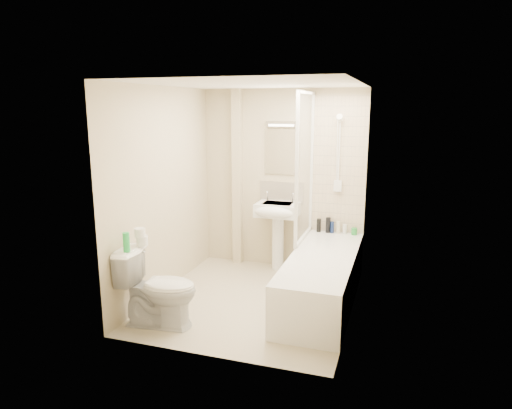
% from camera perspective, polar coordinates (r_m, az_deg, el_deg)
% --- Properties ---
extents(floor, '(2.50, 2.50, 0.00)m').
position_cam_1_polar(floor, '(5.33, -0.34, -11.87)').
color(floor, beige).
rests_on(floor, ground).
extents(wall_back, '(2.20, 0.02, 2.40)m').
position_cam_1_polar(wall_back, '(6.14, 3.30, 3.06)').
color(wall_back, beige).
rests_on(wall_back, ground).
extents(wall_left, '(0.02, 2.50, 2.40)m').
position_cam_1_polar(wall_left, '(5.40, -11.51, 1.56)').
color(wall_left, beige).
rests_on(wall_left, ground).
extents(wall_right, '(0.02, 2.50, 2.40)m').
position_cam_1_polar(wall_right, '(4.74, 12.36, 0.05)').
color(wall_right, beige).
rests_on(wall_right, ground).
extents(ceiling, '(2.20, 2.50, 0.02)m').
position_cam_1_polar(ceiling, '(4.87, -0.38, 14.85)').
color(ceiling, white).
rests_on(ceiling, wall_back).
extents(tile_back, '(0.70, 0.01, 1.75)m').
position_cam_1_polar(tile_back, '(5.96, 10.32, 4.78)').
color(tile_back, beige).
rests_on(tile_back, wall_back).
extents(tile_right, '(0.01, 2.10, 1.75)m').
position_cam_1_polar(tile_right, '(4.90, 12.58, 3.10)').
color(tile_right, beige).
rests_on(tile_right, wall_right).
extents(pipe_boxing, '(0.12, 0.12, 2.40)m').
position_cam_1_polar(pipe_boxing, '(6.27, -2.33, 3.26)').
color(pipe_boxing, beige).
rests_on(pipe_boxing, ground).
extents(splashback, '(0.60, 0.02, 0.30)m').
position_cam_1_polar(splashback, '(6.17, 3.20, 1.49)').
color(splashback, beige).
rests_on(splashback, wall_back).
extents(mirror, '(0.46, 0.01, 0.60)m').
position_cam_1_polar(mirror, '(6.09, 3.26, 6.58)').
color(mirror, white).
rests_on(mirror, wall_back).
extents(strip_light, '(0.42, 0.07, 0.07)m').
position_cam_1_polar(strip_light, '(6.04, 3.25, 10.05)').
color(strip_light, silver).
rests_on(strip_light, wall_back).
extents(bathtub, '(0.70, 2.10, 0.55)m').
position_cam_1_polar(bathtub, '(5.24, 8.27, -9.05)').
color(bathtub, white).
rests_on(bathtub, ground).
extents(shower_screen, '(0.04, 0.92, 1.80)m').
position_cam_1_polar(shower_screen, '(5.58, 6.14, 4.68)').
color(shower_screen, white).
rests_on(shower_screen, bathtub).
extents(shower_fixture, '(0.10, 0.16, 0.99)m').
position_cam_1_polar(shower_fixture, '(5.90, 10.29, 5.89)').
color(shower_fixture, white).
rests_on(shower_fixture, wall_back).
extents(pedestal_sink, '(0.55, 0.50, 1.05)m').
position_cam_1_polar(pedestal_sink, '(6.01, 2.62, -1.60)').
color(pedestal_sink, white).
rests_on(pedestal_sink, ground).
extents(bottle_black_a, '(0.06, 0.06, 0.17)m').
position_cam_1_polar(bottle_black_a, '(6.06, 7.85, -2.60)').
color(bottle_black_a, black).
rests_on(bottle_black_a, bathtub).
extents(bottle_black_b, '(0.06, 0.06, 0.20)m').
position_cam_1_polar(bottle_black_b, '(6.04, 9.00, -2.56)').
color(bottle_black_b, black).
rests_on(bottle_black_b, bathtub).
extents(bottle_blue, '(0.05, 0.05, 0.15)m').
position_cam_1_polar(bottle_blue, '(6.04, 9.50, -2.83)').
color(bottle_blue, navy).
rests_on(bottle_blue, bathtub).
extents(bottle_cream, '(0.05, 0.05, 0.16)m').
position_cam_1_polar(bottle_cream, '(6.03, 10.26, -2.84)').
color(bottle_cream, beige).
rests_on(bottle_cream, bathtub).
extents(bottle_white_b, '(0.05, 0.05, 0.13)m').
position_cam_1_polar(bottle_white_b, '(6.02, 11.04, -3.05)').
color(bottle_white_b, silver).
rests_on(bottle_white_b, bathtub).
extents(bottle_green, '(0.07, 0.07, 0.09)m').
position_cam_1_polar(bottle_green, '(6.02, 12.17, -3.30)').
color(bottle_green, green).
rests_on(bottle_green, bathtub).
extents(toilet, '(0.61, 0.87, 0.79)m').
position_cam_1_polar(toilet, '(4.74, -12.11, -10.15)').
color(toilet, white).
rests_on(toilet, ground).
extents(toilet_roll_lower, '(0.12, 0.12, 0.10)m').
position_cam_1_polar(toilet_roll_lower, '(4.78, -14.07, -4.39)').
color(toilet_roll_lower, white).
rests_on(toilet_roll_lower, toilet).
extents(toilet_roll_upper, '(0.11, 0.11, 0.09)m').
position_cam_1_polar(toilet_roll_upper, '(4.72, -14.32, -3.43)').
color(toilet_roll_upper, white).
rests_on(toilet_roll_upper, toilet_roll_lower).
extents(green_bottle, '(0.06, 0.06, 0.19)m').
position_cam_1_polar(green_bottle, '(4.60, -15.90, -4.56)').
color(green_bottle, green).
rests_on(green_bottle, toilet).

